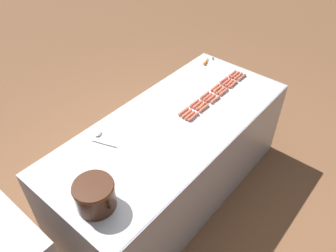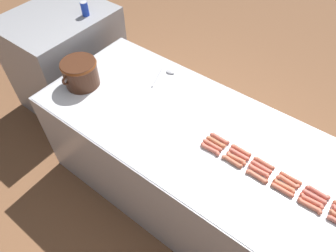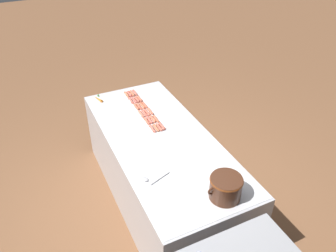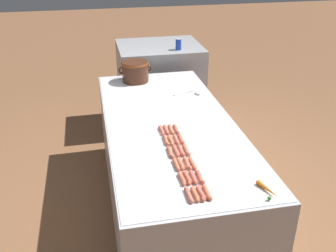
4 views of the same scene
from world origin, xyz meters
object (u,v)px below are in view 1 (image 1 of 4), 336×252
object	(u,v)px
hot_dog_14	(218,89)
hot_dog_18	(232,74)
hot_dog_15	(208,97)
hot_dog_16	(198,104)
hot_dog_3	(215,100)
hot_dog_4	(204,108)
hot_dog_9	(211,98)
hot_dog_23	(184,111)
hot_dog_0	(242,77)
hot_dog_7	(230,83)
hot_dog_6	(239,76)
serving_spoon	(100,137)
hot_dog_21	(204,95)
hot_dog_20	(215,87)
carrot	(207,60)
hot_dog_2	(224,92)
hot_dog_13	(227,82)
hot_dog_22	(194,103)
hot_dog_17	(187,114)
hot_dog_12	(235,75)
hot_dog_19	(224,80)
hot_dog_8	(221,91)
bean_pot	(95,194)
hot_dog_1	(233,84)
hot_dog_5	(193,117)
hot_dog_10	(201,106)
hot_dog_11	(190,115)

from	to	relation	value
hot_dog_14	hot_dog_18	size ratio (longest dim) A/B	1.00
hot_dog_15	hot_dog_16	distance (m)	0.15
hot_dog_3	hot_dog_4	bearing A→B (deg)	88.55
hot_dog_18	hot_dog_9	bearing A→B (deg)	98.30
hot_dog_15	hot_dog_14	bearing A→B (deg)	-89.34
hot_dog_18	hot_dog_23	size ratio (longest dim) A/B	1.00
hot_dog_0	hot_dog_7	size ratio (longest dim) A/B	1.00
hot_dog_6	serving_spoon	bearing A→B (deg)	75.49
hot_dog_4	hot_dog_7	bearing A→B (deg)	-85.76
hot_dog_21	hot_dog_9	bearing A→B (deg)	179.76
hot_dog_20	serving_spoon	distance (m)	1.22
hot_dog_14	carrot	distance (m)	0.54
hot_dog_2	hot_dog_15	world-z (taller)	same
hot_dog_13	hot_dog_22	size ratio (longest dim) A/B	1.00
hot_dog_17	hot_dog_7	bearing A→B (deg)	-93.05
hot_dog_12	hot_dog_19	size ratio (longest dim) A/B	1.00
hot_dog_0	serving_spoon	xyz separation A→B (m)	(0.42, 1.50, -0.01)
hot_dog_7	hot_dog_12	world-z (taller)	same
hot_dog_18	hot_dog_19	bearing A→B (deg)	89.44
hot_dog_4	serving_spoon	world-z (taller)	hot_dog_4
hot_dog_0	hot_dog_8	distance (m)	0.33
hot_dog_2	bean_pot	distance (m)	1.62
hot_dog_2	hot_dog_9	distance (m)	0.17
hot_dog_1	carrot	bearing A→B (deg)	-25.13
hot_dog_13	hot_dog_21	bearing A→B (deg)	83.25
hot_dog_4	hot_dog_5	bearing A→B (deg)	90.44
hot_dog_18	hot_dog_7	bearing A→B (deg)	113.71
hot_dog_9	hot_dog_10	size ratio (longest dim) A/B	1.00
hot_dog_4	hot_dog_17	xyz separation A→B (m)	(0.07, 0.16, 0.00)
hot_dog_4	hot_dog_11	world-z (taller)	same
hot_dog_1	hot_dog_3	xyz separation A→B (m)	(-0.01, 0.32, 0.00)
hot_dog_1	hot_dog_19	size ratio (longest dim) A/B	1.00
hot_dog_11	hot_dog_15	size ratio (longest dim) A/B	1.00
hot_dog_5	hot_dog_19	distance (m)	0.66
hot_dog_6	hot_dog_18	distance (m)	0.07
hot_dog_23	hot_dog_18	bearing A→B (deg)	-90.05
hot_dog_6	hot_dog_7	xyz separation A→B (m)	(-0.00, 0.17, 0.00)
hot_dog_5	hot_dog_13	bearing A→B (deg)	-83.57
hot_dog_21	hot_dog_0	bearing A→B (deg)	-102.56
hot_dog_6	hot_dog_20	world-z (taller)	same
hot_dog_16	hot_dog_1	bearing A→B (deg)	-98.67
hot_dog_14	hot_dog_6	bearing A→B (deg)	-96.32
hot_dog_19	hot_dog_21	xyz separation A→B (m)	(-0.00, 0.33, 0.00)
hot_dog_18	hot_dog_10	bearing A→B (deg)	96.55
hot_dog_13	serving_spoon	distance (m)	1.37
hot_dog_0	hot_dog_6	size ratio (longest dim) A/B	1.00
hot_dog_22	hot_dog_11	bearing A→B (deg)	114.46
hot_dog_4	hot_dog_9	world-z (taller)	same
hot_dog_17	hot_dog_21	xyz separation A→B (m)	(0.04, -0.32, 0.00)
hot_dog_0	hot_dog_21	world-z (taller)	same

